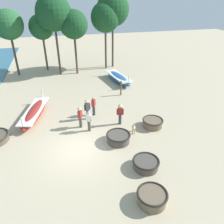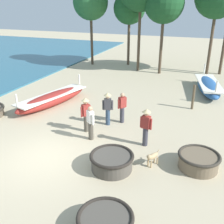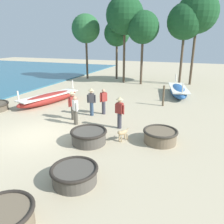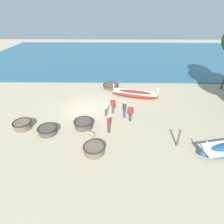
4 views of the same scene
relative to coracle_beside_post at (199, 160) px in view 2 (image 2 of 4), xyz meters
name	(u,v)px [view 2 (image 2 of 4)]	position (x,y,z in m)	size (l,w,h in m)	color
ground_plane	(46,156)	(-5.68, -1.34, -0.32)	(80.00, 80.00, 0.00)	#BCAD8C
coracle_beside_post	(199,160)	(0.00, 0.00, 0.00)	(1.53, 1.53, 0.60)	brown
coracle_front_right	(105,223)	(-2.09, -3.88, -0.03)	(1.54, 1.54, 0.54)	#4C473F
coracle_tilted	(112,161)	(-2.94, -1.17, 0.01)	(1.62, 1.62, 0.61)	#4C473F
long_boat_green_hull	(208,86)	(-0.02, 9.31, 0.09)	(2.18, 4.97, 1.45)	#285693
long_boat_white_hull	(53,99)	(-8.48, 3.56, 0.06)	(2.33, 5.27, 1.35)	maroon
fisherman_standing_right	(146,125)	(-2.23, 0.93, 0.63)	(0.52, 0.36, 1.67)	#383842
fisherman_hauling	(86,113)	(-5.14, 1.21, 0.63)	(0.36, 0.47, 1.67)	#4C473D
fisherman_standing_left	(122,107)	(-3.89, 2.75, 0.51)	(0.37, 0.46, 1.57)	#383842
fisherman_with_hat	(108,107)	(-4.46, 2.25, 0.63)	(0.51, 0.36, 1.67)	#2D425B
fisherman_by_coracle	(91,122)	(-4.61, 0.59, 0.51)	(0.43, 0.38, 1.57)	#4C473D
dog	(152,157)	(-1.61, -0.44, 0.05)	(0.41, 0.63, 0.55)	tan
mooring_post_inland	(193,97)	(-0.73, 5.86, 0.39)	(0.14, 0.14, 1.42)	brown
tree_right_mid	(164,3)	(-4.09, 13.16, 5.19)	(3.11, 3.11, 7.10)	#4C3D2D
tree_leftmost	(91,2)	(-10.86, 14.25, 5.25)	(3.15, 3.15, 7.17)	#4C3D2D
tree_tall_back	(129,8)	(-7.58, 15.39, 4.75)	(2.87, 2.87, 6.54)	#4C3D2D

